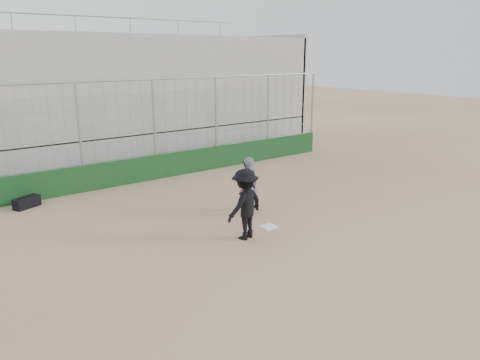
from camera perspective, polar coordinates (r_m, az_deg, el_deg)
ground at (r=13.98m, az=3.53°, el=-5.76°), size 90.00×90.00×0.00m
home_plate at (r=13.97m, az=3.53°, el=-5.71°), size 0.44×0.44×0.02m
backstop at (r=19.30m, az=-10.22°, el=2.93°), size 18.10×0.25×4.04m
bleachers at (r=23.48m, az=-16.16°, el=9.61°), size 20.25×6.70×6.98m
batter_at_plate at (r=12.85m, az=0.62°, el=-2.94°), size 1.42×1.01×2.11m
catcher_crouched at (r=14.81m, az=0.72°, el=-2.46°), size 0.83×0.72×1.00m
umpire at (r=15.19m, az=0.96°, el=-0.79°), size 0.76×0.63×1.61m
equipment_bag at (r=17.15m, az=-24.56°, el=-2.48°), size 0.93×0.68×0.41m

